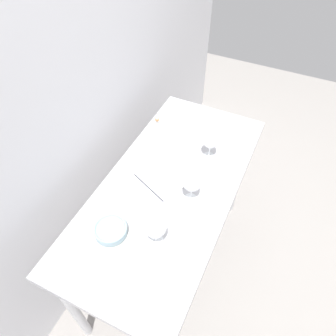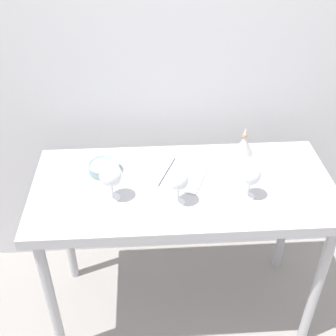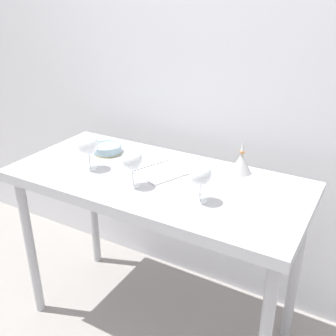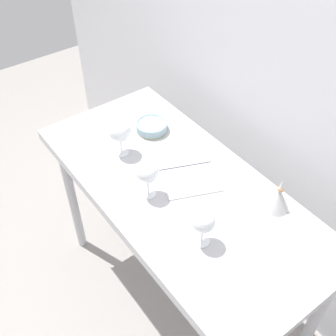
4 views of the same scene
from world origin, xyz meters
The scene contains 10 objects.
ground_plane centered at (0.00, 0.00, 0.00)m, with size 6.00×6.00×0.00m, color gray.
back_wall centered at (0.00, 0.49, 1.30)m, with size 3.80×0.04×2.60m, color silver.
steel_counter centered at (0.00, -0.01, 0.79)m, with size 1.40×0.65×0.90m.
wine_glass_near_center centered at (-0.04, -0.14, 1.02)m, with size 0.09×0.09×0.17m.
wine_glass_near_left centered at (-0.32, -0.09, 1.02)m, with size 0.10×0.10×0.18m.
wine_glass_near_right centered at (0.28, -0.12, 1.02)m, with size 0.09×0.09×0.17m.
open_notebook centered at (-0.07, 0.08, 0.90)m, with size 0.41×0.35×0.01m.
tasting_sheet_upper centered at (0.20, 0.02, 0.90)m, with size 0.16×0.21×0.00m, color white.
tasting_bowl centered at (-0.37, 0.11, 0.93)m, with size 0.15×0.15×0.05m.
decanter_funnel centered at (0.33, 0.23, 0.95)m, with size 0.10×0.10×0.15m.
Camera 2 is at (-0.17, -1.56, 2.13)m, focal length 45.91 mm.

